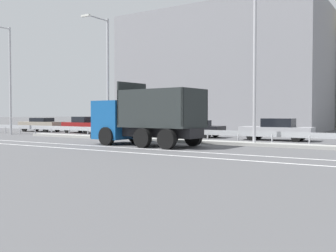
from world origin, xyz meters
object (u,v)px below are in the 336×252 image
at_px(street_lamp_2, 254,60).
at_px(parked_car_1, 83,125).
at_px(median_road_sign, 140,119).
at_px(parked_car_4, 277,129).
at_px(parked_car_2, 129,127).
at_px(street_lamp_1, 106,72).
at_px(parked_car_3, 195,128).
at_px(street_lamp_0, 8,74).
at_px(parked_car_0, 41,124).
at_px(dump_truck, 136,122).

distance_m(street_lamp_2, parked_car_1, 19.68).
bearing_deg(median_road_sign, parked_car_1, 153.79).
bearing_deg(parked_car_4, parked_car_2, 87.42).
height_order(median_road_sign, parked_car_4, median_road_sign).
relative_size(street_lamp_1, parked_car_3, 1.88).
height_order(median_road_sign, parked_car_3, median_road_sign).
height_order(street_lamp_2, parked_car_3, street_lamp_2).
distance_m(street_lamp_0, street_lamp_2, 21.82).
xyz_separation_m(median_road_sign, parked_car_0, (-15.88, 4.79, -0.74)).
height_order(street_lamp_1, parked_car_4, street_lamp_1).
bearing_deg(street_lamp_2, parked_car_0, 168.18).
bearing_deg(parked_car_4, dump_truck, 141.89).
relative_size(dump_truck, parked_car_2, 1.68).
distance_m(dump_truck, median_road_sign, 3.80).
height_order(dump_truck, street_lamp_0, street_lamp_0).
height_order(street_lamp_2, parked_car_4, street_lamp_2).
relative_size(dump_truck, street_lamp_1, 0.80).
xyz_separation_m(street_lamp_0, parked_car_1, (3.30, 5.53, -4.38)).
bearing_deg(parked_car_0, street_lamp_1, -115.75).
xyz_separation_m(median_road_sign, parked_car_4, (7.83, 4.88, -0.72)).
xyz_separation_m(street_lamp_1, parked_car_3, (4.27, 5.26, -4.08)).
bearing_deg(street_lamp_1, dump_truck, -31.11).
xyz_separation_m(median_road_sign, parked_car_2, (-4.76, 4.86, -0.76)).
bearing_deg(street_lamp_2, median_road_sign, 178.38).
relative_size(median_road_sign, street_lamp_0, 0.29).
relative_size(street_lamp_2, parked_car_2, 2.15).
bearing_deg(street_lamp_0, parked_car_2, 30.47).
relative_size(median_road_sign, street_lamp_2, 0.31).
xyz_separation_m(street_lamp_2, parked_car_4, (-0.27, 5.11, -4.03)).
bearing_deg(parked_car_1, street_lamp_2, -102.04).
distance_m(street_lamp_2, parked_car_0, 24.84).
relative_size(street_lamp_0, parked_car_4, 1.90).
distance_m(median_road_sign, street_lamp_2, 8.76).
xyz_separation_m(parked_car_1, parked_car_4, (18.24, -0.24, -0.02)).
bearing_deg(parked_car_4, parked_car_0, 87.56).
bearing_deg(parked_car_3, parked_car_2, 88.53).
relative_size(street_lamp_1, parked_car_4, 1.77).
xyz_separation_m(median_road_sign, street_lamp_1, (-2.80, -0.20, 3.30)).
height_order(parked_car_2, parked_car_3, parked_car_2).
relative_size(parked_car_2, parked_car_3, 0.89).
bearing_deg(median_road_sign, street_lamp_1, -175.93).
height_order(street_lamp_1, parked_car_2, street_lamp_1).
height_order(parked_car_0, parked_car_3, parked_car_0).
bearing_deg(parked_car_3, dump_truck, -178.90).
bearing_deg(median_road_sign, street_lamp_0, -178.32).
bearing_deg(street_lamp_2, street_lamp_1, 179.84).
height_order(parked_car_1, parked_car_2, parked_car_1).
distance_m(street_lamp_0, parked_car_1, 7.79).
relative_size(parked_car_1, parked_car_2, 1.08).
bearing_deg(parked_car_4, street_lamp_1, 112.87).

